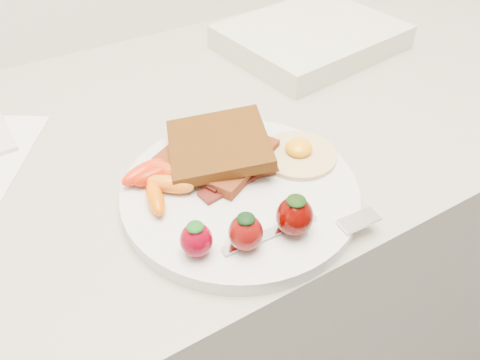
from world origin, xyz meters
TOP-DOWN VIEW (x-y plane):
  - counter at (0.00, 1.70)m, footprint 2.00×0.60m
  - plate at (-0.00, 1.54)m, footprint 0.27×0.27m
  - toast_lower at (0.00, 1.59)m, footprint 0.15×0.15m
  - toast_upper at (0.00, 1.59)m, footprint 0.15×0.15m
  - fried_egg at (0.09, 1.55)m, footprint 0.09×0.09m
  - bacon_strips at (0.00, 1.55)m, footprint 0.10×0.06m
  - baby_carrots at (-0.08, 1.58)m, footprint 0.08×0.09m
  - strawberries at (-0.03, 1.46)m, footprint 0.13×0.06m
  - fork at (0.03, 1.44)m, footprint 0.17×0.05m
  - appliance at (0.30, 1.81)m, footprint 0.31×0.26m

SIDE VIEW (x-z plane):
  - counter at x=0.00m, z-range 0.00..0.90m
  - plate at x=0.00m, z-range 0.90..0.92m
  - appliance at x=0.30m, z-range 0.90..0.94m
  - fork at x=0.03m, z-range 0.92..0.92m
  - bacon_strips at x=0.00m, z-range 0.92..0.93m
  - fried_egg at x=0.09m, z-range 0.91..0.93m
  - toast_lower at x=0.00m, z-range 0.92..0.93m
  - baby_carrots at x=-0.08m, z-range 0.92..0.94m
  - strawberries at x=-0.03m, z-range 0.92..0.96m
  - toast_upper at x=0.00m, z-range 0.93..0.95m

